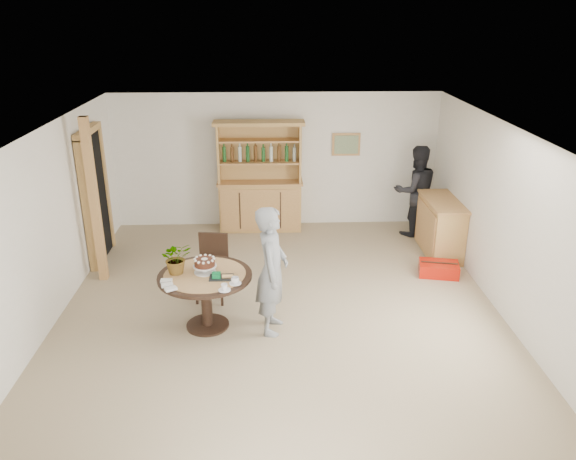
# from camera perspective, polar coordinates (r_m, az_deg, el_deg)

# --- Properties ---
(ground) EXTENTS (7.00, 7.00, 0.00)m
(ground) POSITION_cam_1_polar(r_m,az_deg,el_deg) (7.74, -0.76, -8.59)
(ground) COLOR tan
(ground) RESTS_ON ground
(room_shell) EXTENTS (6.04, 7.04, 2.52)m
(room_shell) POSITION_cam_1_polar(r_m,az_deg,el_deg) (7.03, -0.80, 3.78)
(room_shell) COLOR white
(room_shell) RESTS_ON ground
(doorway) EXTENTS (0.13, 1.10, 2.18)m
(doorway) POSITION_cam_1_polar(r_m,az_deg,el_deg) (9.54, -19.03, 3.43)
(doorway) COLOR black
(doorway) RESTS_ON ground
(pine_post) EXTENTS (0.12, 0.12, 2.50)m
(pine_post) POSITION_cam_1_polar(r_m,az_deg,el_deg) (8.70, -19.08, 2.72)
(pine_post) COLOR tan
(pine_post) RESTS_ON ground
(hutch) EXTENTS (1.62, 0.54, 2.04)m
(hutch) POSITION_cam_1_polar(r_m,az_deg,el_deg) (10.43, -2.84, 3.72)
(hutch) COLOR tan
(hutch) RESTS_ON ground
(sideboard) EXTENTS (0.54, 1.26, 0.94)m
(sideboard) POSITION_cam_1_polar(r_m,az_deg,el_deg) (9.77, 15.23, 0.33)
(sideboard) COLOR tan
(sideboard) RESTS_ON ground
(dining_table) EXTENTS (1.20, 1.20, 0.76)m
(dining_table) POSITION_cam_1_polar(r_m,az_deg,el_deg) (7.27, -8.39, -5.54)
(dining_table) COLOR black
(dining_table) RESTS_ON ground
(dining_chair) EXTENTS (0.48, 0.48, 0.95)m
(dining_chair) POSITION_cam_1_polar(r_m,az_deg,el_deg) (8.04, -7.68, -3.28)
(dining_chair) COLOR black
(dining_chair) RESTS_ON ground
(birthday_cake) EXTENTS (0.30, 0.30, 0.20)m
(birthday_cake) POSITION_cam_1_polar(r_m,az_deg,el_deg) (7.19, -8.47, -3.39)
(birthday_cake) COLOR white
(birthday_cake) RESTS_ON dining_table
(flower_vase) EXTENTS (0.47, 0.44, 0.42)m
(flower_vase) POSITION_cam_1_polar(r_m,az_deg,el_deg) (7.20, -11.27, -2.77)
(flower_vase) COLOR #3F7233
(flower_vase) RESTS_ON dining_table
(gift_tray) EXTENTS (0.30, 0.20, 0.08)m
(gift_tray) POSITION_cam_1_polar(r_m,az_deg,el_deg) (7.06, -6.83, -4.69)
(gift_tray) COLOR black
(gift_tray) RESTS_ON dining_table
(coffee_cup_a) EXTENTS (0.15, 0.15, 0.09)m
(coffee_cup_a) POSITION_cam_1_polar(r_m,az_deg,el_deg) (6.90, -5.39, -5.15)
(coffee_cup_a) COLOR white
(coffee_cup_a) RESTS_ON dining_table
(coffee_cup_b) EXTENTS (0.15, 0.15, 0.08)m
(coffee_cup_b) POSITION_cam_1_polar(r_m,az_deg,el_deg) (6.76, -6.49, -5.85)
(coffee_cup_b) COLOR white
(coffee_cup_b) RESTS_ON dining_table
(napkins) EXTENTS (0.24, 0.33, 0.03)m
(napkins) POSITION_cam_1_polar(r_m,az_deg,el_deg) (6.98, -12.08, -5.47)
(napkins) COLOR white
(napkins) RESTS_ON dining_table
(teen_boy) EXTENTS (0.48, 0.66, 1.68)m
(teen_boy) POSITION_cam_1_polar(r_m,az_deg,el_deg) (7.03, -1.65, -4.14)
(teen_boy) COLOR slate
(teen_boy) RESTS_ON ground
(adult_person) EXTENTS (0.90, 0.75, 1.66)m
(adult_person) POSITION_cam_1_polar(r_m,az_deg,el_deg) (10.37, 12.82, 3.89)
(adult_person) COLOR black
(adult_person) RESTS_ON ground
(red_suitcase) EXTENTS (0.67, 0.52, 0.21)m
(red_suitcase) POSITION_cam_1_polar(r_m,az_deg,el_deg) (9.09, 15.06, -3.83)
(red_suitcase) COLOR #BB1609
(red_suitcase) RESTS_ON ground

